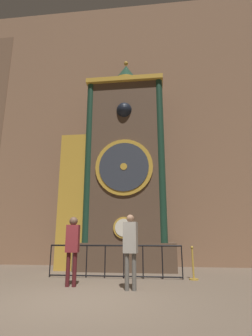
# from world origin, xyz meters

# --- Properties ---
(ground_plane) EXTENTS (28.00, 28.00, 0.00)m
(ground_plane) POSITION_xyz_m (0.00, 0.00, 0.00)
(ground_plane) COLOR brown
(cathedral_back_wall) EXTENTS (24.00, 0.32, 13.66)m
(cathedral_back_wall) POSITION_xyz_m (-0.09, 6.31, 6.82)
(cathedral_back_wall) COLOR #846047
(cathedral_back_wall) RESTS_ON ground_plane
(clock_tower) EXTENTS (4.59, 1.78, 9.22)m
(clock_tower) POSITION_xyz_m (0.14, 4.90, 3.85)
(clock_tower) COLOR brown
(clock_tower) RESTS_ON ground_plane
(railing_fence) EXTENTS (4.26, 0.05, 1.01)m
(railing_fence) POSITION_xyz_m (0.32, 2.96, 0.56)
(railing_fence) COLOR black
(railing_fence) RESTS_ON ground_plane
(visitor_near) EXTENTS (0.35, 0.24, 1.80)m
(visitor_near) POSITION_xyz_m (-0.59, 1.47, 1.10)
(visitor_near) COLOR #461518
(visitor_near) RESTS_ON ground_plane
(visitor_far) EXTENTS (0.37, 0.27, 1.83)m
(visitor_far) POSITION_xyz_m (1.02, 1.16, 1.10)
(visitor_far) COLOR #58554F
(visitor_far) RESTS_ON ground_plane
(stanchion_post) EXTENTS (0.28, 0.28, 0.98)m
(stanchion_post) POSITION_xyz_m (2.76, 2.94, 0.31)
(stanchion_post) COLOR #B28E33
(stanchion_post) RESTS_ON ground_plane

